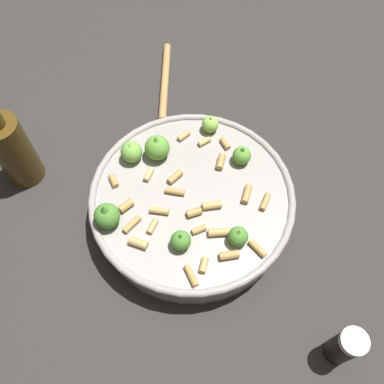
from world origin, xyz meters
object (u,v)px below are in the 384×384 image
at_px(pepper_shaker, 345,346).
at_px(cooking_pan, 191,202).
at_px(olive_oil_bottle, 12,149).
at_px(wooden_spoon, 164,94).

bearing_deg(pepper_shaker, cooking_pan, -63.72).
bearing_deg(olive_oil_bottle, cooking_pan, 148.94).
bearing_deg(olive_oil_bottle, wooden_spoon, -158.67).
height_order(cooking_pan, pepper_shaker, cooking_pan).
bearing_deg(olive_oil_bottle, pepper_shaker, 132.54).
bearing_deg(wooden_spoon, olive_oil_bottle, 21.33).
bearing_deg(cooking_pan, olive_oil_bottle, -31.06).
xyz_separation_m(pepper_shaker, olive_oil_bottle, (0.41, -0.44, 0.03)).
bearing_deg(pepper_shaker, olive_oil_bottle, -47.46).
relative_size(cooking_pan, pepper_shaker, 3.75).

